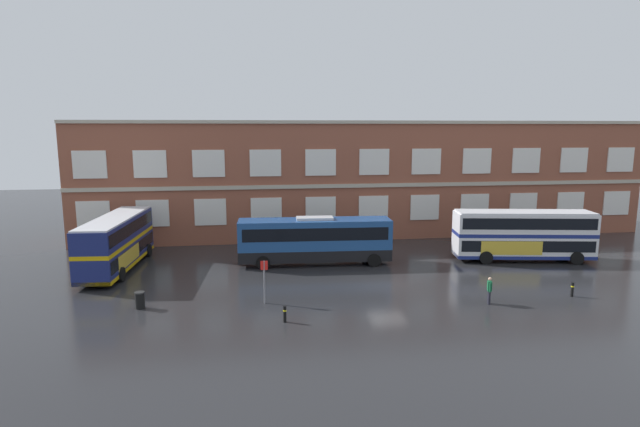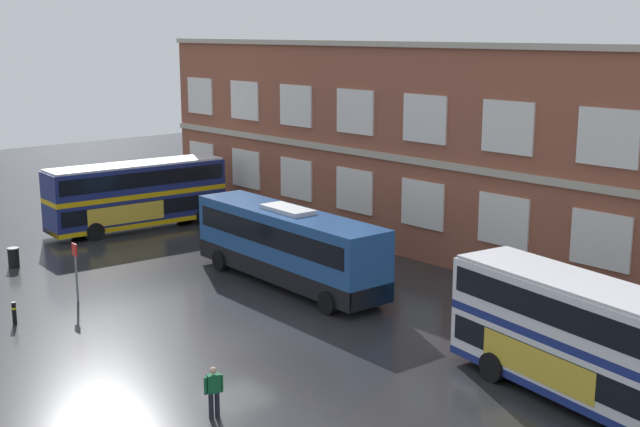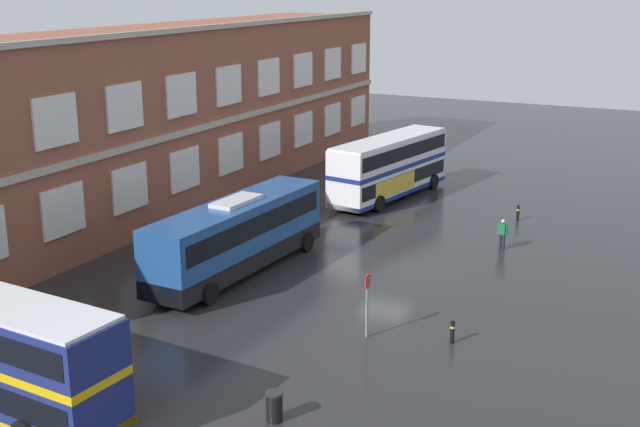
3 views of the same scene
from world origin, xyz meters
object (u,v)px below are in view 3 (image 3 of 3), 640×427
(bus_stand_flag, at_px, (367,300))
(safety_bollard_east, at_px, (518,213))
(safety_bollard_west, at_px, (452,332))
(station_litter_bin, at_px, (274,406))
(waiting_passenger, at_px, (502,233))
(touring_coach, at_px, (237,236))
(double_decker_middle, at_px, (389,166))

(bus_stand_flag, xyz_separation_m, safety_bollard_east, (19.65, -1.47, -1.14))
(bus_stand_flag, distance_m, safety_bollard_west, 3.64)
(station_litter_bin, bearing_deg, bus_stand_flag, -0.75)
(bus_stand_flag, relative_size, safety_bollard_east, 2.84)
(waiting_passenger, relative_size, safety_bollard_east, 1.79)
(station_litter_bin, bearing_deg, safety_bollard_west, -21.85)
(bus_stand_flag, bearing_deg, station_litter_bin, 179.25)
(bus_stand_flag, relative_size, station_litter_bin, 2.62)
(safety_bollard_west, relative_size, safety_bollard_east, 1.00)
(station_litter_bin, bearing_deg, waiting_passenger, -5.75)
(touring_coach, distance_m, safety_bollard_east, 18.54)
(bus_stand_flag, height_order, safety_bollard_west, bus_stand_flag)
(touring_coach, height_order, safety_bollard_east, touring_coach)
(bus_stand_flag, bearing_deg, double_decker_middle, 19.53)
(touring_coach, xyz_separation_m, safety_bollard_west, (-3.25, -12.07, -1.42))
(double_decker_middle, height_order, bus_stand_flag, double_decker_middle)
(waiting_passenger, height_order, station_litter_bin, waiting_passenger)
(station_litter_bin, distance_m, safety_bollard_east, 27.16)
(station_litter_bin, height_order, safety_bollard_east, station_litter_bin)
(touring_coach, xyz_separation_m, bus_stand_flag, (-4.26, -8.77, -0.27))
(touring_coach, xyz_separation_m, waiting_passenger, (9.44, -10.80, -0.98))
(touring_coach, distance_m, bus_stand_flag, 9.75)
(double_decker_middle, bearing_deg, bus_stand_flag, -160.47)
(safety_bollard_west, bearing_deg, station_litter_bin, 158.15)
(waiting_passenger, bearing_deg, bus_stand_flag, 171.56)
(double_decker_middle, height_order, safety_bollard_east, double_decker_middle)
(safety_bollard_west, bearing_deg, bus_stand_flag, 107.10)
(double_decker_middle, distance_m, station_litter_bin, 29.70)
(waiting_passenger, relative_size, station_litter_bin, 1.65)
(double_decker_middle, height_order, touring_coach, double_decker_middle)
(waiting_passenger, xyz_separation_m, safety_bollard_west, (-12.69, -1.27, -0.44))
(double_decker_middle, xyz_separation_m, safety_bollard_west, (-20.24, -10.84, -1.66))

